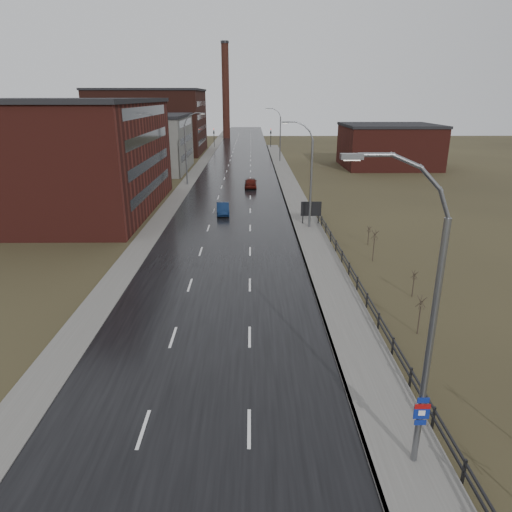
{
  "coord_description": "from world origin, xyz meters",
  "views": [
    {
      "loc": [
        2.43,
        -12.24,
        13.72
      ],
      "look_at": [
        2.75,
        18.29,
        3.0
      ],
      "focal_mm": 32.0,
      "sensor_mm": 36.0,
      "label": 1
    }
  ],
  "objects_px": {
    "streetlight_main": "(423,327)",
    "billboard": "(311,209)",
    "car_near": "(223,209)",
    "car_far": "(251,183)"
  },
  "relations": [
    {
      "from": "billboard",
      "to": "car_far",
      "type": "distance_m",
      "value": 23.08
    },
    {
      "from": "car_near",
      "to": "car_far",
      "type": "height_order",
      "value": "car_far"
    },
    {
      "from": "streetlight_main",
      "to": "billboard",
      "type": "relative_size",
      "value": 4.5
    },
    {
      "from": "car_near",
      "to": "car_far",
      "type": "bearing_deg",
      "value": 74.45
    },
    {
      "from": "streetlight_main",
      "to": "car_near",
      "type": "distance_m",
      "value": 41.7
    },
    {
      "from": "billboard",
      "to": "car_near",
      "type": "distance_m",
      "value": 11.3
    },
    {
      "from": "streetlight_main",
      "to": "car_near",
      "type": "relative_size",
      "value": 2.85
    },
    {
      "from": "billboard",
      "to": "car_far",
      "type": "relative_size",
      "value": 0.57
    },
    {
      "from": "billboard",
      "to": "car_near",
      "type": "height_order",
      "value": "billboard"
    },
    {
      "from": "streetlight_main",
      "to": "car_far",
      "type": "xyz_separation_m",
      "value": [
        -6.12,
        57.44,
        -5.26
      ]
    }
  ]
}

